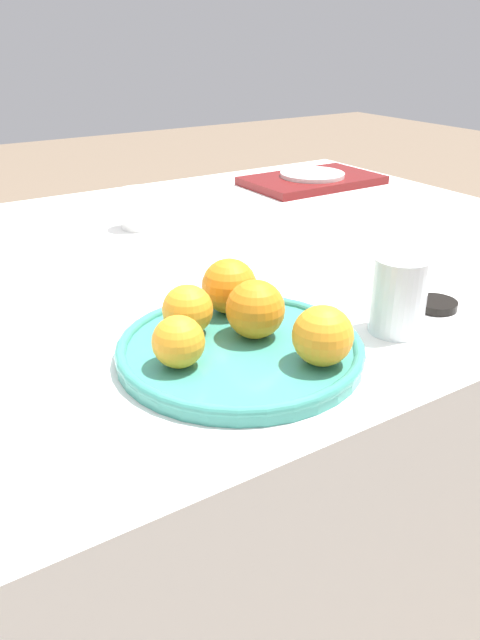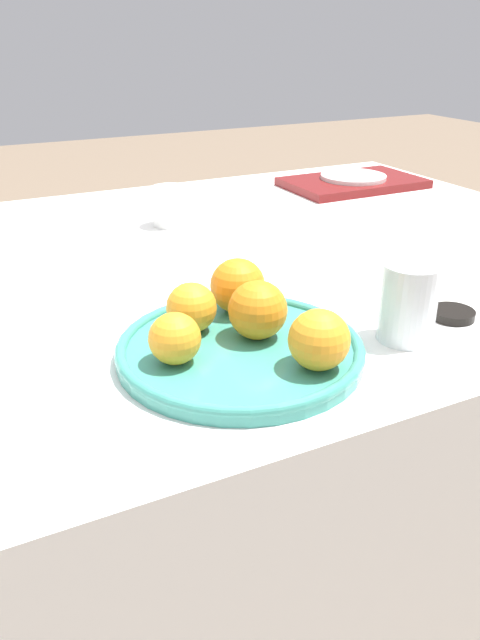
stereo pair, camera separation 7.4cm
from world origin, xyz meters
name	(u,v)px [view 1 (the left image)]	position (x,y,z in m)	size (l,w,h in m)	color
ground_plane	(192,577)	(0.00, 0.00, 0.00)	(12.00, 12.00, 0.00)	#7A6651
table	(185,439)	(0.00, 0.00, 0.38)	(1.58, 1.09, 0.76)	white
fruit_platter	(240,349)	(-0.10, -0.35, 0.77)	(0.30, 0.30, 0.02)	teal
orange_0	(323,336)	(-0.04, -0.44, 0.81)	(0.07, 0.07, 0.07)	orange
orange_1	(255,309)	(-0.07, -0.34, 0.81)	(0.07, 0.07, 0.07)	orange
orange_2	(178,342)	(-0.18, -0.36, 0.80)	(0.06, 0.06, 0.06)	orange
orange_3	(229,286)	(-0.06, -0.26, 0.81)	(0.07, 0.07, 0.07)	orange
orange_4	(188,310)	(-0.13, -0.29, 0.80)	(0.06, 0.06, 0.06)	orange
water_glass	(399,295)	(0.11, -0.40, 0.81)	(0.07, 0.07, 0.10)	silver
serving_tray	(312,180)	(0.55, 0.31, 0.77)	(0.33, 0.21, 0.02)	maroon
side_plate	(312,175)	(0.55, 0.31, 0.78)	(0.16, 0.16, 0.01)	silver
cup_1	(139,209)	(0.02, 0.20, 0.79)	(0.07, 0.07, 0.08)	white
soy_dish	(436,305)	(0.21, -0.38, 0.76)	(0.06, 0.06, 0.01)	black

